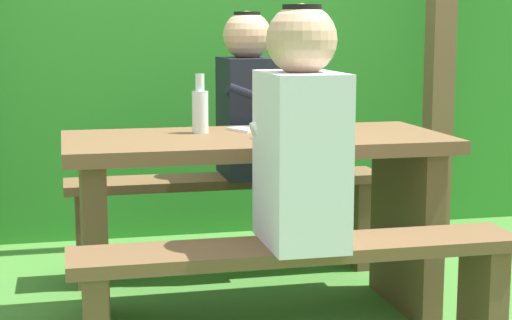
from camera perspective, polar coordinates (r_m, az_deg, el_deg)
ground_plane at (r=3.24m, az=0.00°, el=-10.71°), size 12.00×12.00×0.00m
hedge_backdrop at (r=4.89m, az=-4.96°, el=6.02°), size 6.40×1.03×1.68m
pergola_post_right at (r=4.40m, az=12.50°, el=8.88°), size 0.12×0.12×2.20m
picnic_table at (r=3.11m, az=0.00°, el=-2.36°), size 1.40×0.64×0.70m
bench_near at (r=2.60m, az=2.99°, el=-8.38°), size 1.40×0.24×0.45m
bench_far at (r=3.72m, az=-2.07°, el=-3.03°), size 1.40×0.24×0.45m
person_white_shirt at (r=2.50m, az=2.99°, el=1.70°), size 0.25×0.35×0.72m
person_black_coat at (r=3.66m, az=-0.59°, el=4.05°), size 0.25×0.35×0.72m
drinking_glass at (r=3.20m, az=4.41°, el=2.85°), size 0.07×0.07×0.10m
bottle_left at (r=2.99m, az=2.19°, el=3.47°), size 0.06×0.06×0.25m
bottle_right at (r=3.15m, az=-3.83°, el=3.50°), size 0.06×0.06×0.22m
cell_phone at (r=3.21m, az=-0.83°, el=2.08°), size 0.12×0.16×0.01m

